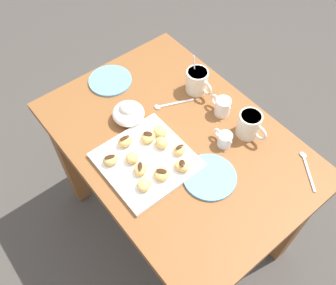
% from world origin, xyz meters
% --- Properties ---
extents(ground_plane, '(8.00, 8.00, 0.00)m').
position_xyz_m(ground_plane, '(0.00, 0.00, 0.00)').
color(ground_plane, '#423D38').
extents(dining_table, '(1.01, 0.71, 0.74)m').
position_xyz_m(dining_table, '(0.00, 0.00, 0.59)').
color(dining_table, brown).
rests_on(dining_table, ground_plane).
extents(pastry_plate_square, '(0.30, 0.30, 0.02)m').
position_xyz_m(pastry_plate_square, '(0.01, -0.15, 0.75)').
color(pastry_plate_square, white).
rests_on(pastry_plate_square, dining_table).
extents(coffee_mug_cream_left, '(0.13, 0.09, 0.15)m').
position_xyz_m(coffee_mug_cream_left, '(-0.14, 0.22, 0.79)').
color(coffee_mug_cream_left, silver).
rests_on(coffee_mug_cream_left, dining_table).
extents(coffee_mug_cream_right, '(0.13, 0.08, 0.10)m').
position_xyz_m(coffee_mug_cream_right, '(0.15, 0.22, 0.79)').
color(coffee_mug_cream_right, silver).
rests_on(coffee_mug_cream_right, dining_table).
extents(cream_pitcher_white, '(0.10, 0.06, 0.07)m').
position_xyz_m(cream_pitcher_white, '(0.01, 0.22, 0.78)').
color(cream_pitcher_white, white).
rests_on(cream_pitcher_white, dining_table).
extents(ice_cream_bowl, '(0.12, 0.12, 0.09)m').
position_xyz_m(ice_cream_bowl, '(-0.19, -0.08, 0.78)').
color(ice_cream_bowl, white).
rests_on(ice_cream_bowl, dining_table).
extents(chocolate_sauce_pitcher, '(0.09, 0.05, 0.06)m').
position_xyz_m(chocolate_sauce_pitcher, '(0.13, 0.12, 0.77)').
color(chocolate_sauce_pitcher, white).
rests_on(chocolate_sauce_pitcher, dining_table).
extents(saucer_sky_left, '(0.19, 0.19, 0.01)m').
position_xyz_m(saucer_sky_left, '(0.20, -0.02, 0.74)').
color(saucer_sky_left, '#66A8DB').
rests_on(saucer_sky_left, dining_table).
extents(saucer_sky_right, '(0.18, 0.18, 0.01)m').
position_xyz_m(saucer_sky_right, '(-0.40, -0.03, 0.74)').
color(saucer_sky_right, '#66A8DB').
rests_on(saucer_sky_right, dining_table).
extents(loose_spoon_near_saucer, '(0.08, 0.15, 0.01)m').
position_xyz_m(loose_spoon_near_saucer, '(-0.15, 0.08, 0.74)').
color(loose_spoon_near_saucer, silver).
rests_on(loose_spoon_near_saucer, dining_table).
extents(loose_spoon_by_plate, '(0.14, 0.10, 0.01)m').
position_xyz_m(loose_spoon_by_plate, '(0.38, 0.28, 0.74)').
color(loose_spoon_by_plate, silver).
rests_on(loose_spoon_by_plate, dining_table).
extents(beignet_0, '(0.07, 0.07, 0.03)m').
position_xyz_m(beignet_0, '(0.04, -0.19, 0.77)').
color(beignet_0, '#E5B260').
rests_on(beignet_0, pastry_plate_square).
extents(chocolate_drizzle_0, '(0.04, 0.03, 0.00)m').
position_xyz_m(chocolate_drizzle_0, '(0.04, -0.19, 0.79)').
color(chocolate_drizzle_0, '#381E11').
rests_on(chocolate_drizzle_0, beignet_0).
extents(beignet_1, '(0.07, 0.07, 0.03)m').
position_xyz_m(beignet_1, '(0.10, -0.15, 0.77)').
color(beignet_1, '#E5B260').
rests_on(beignet_1, pastry_plate_square).
extents(chocolate_drizzle_1, '(0.04, 0.04, 0.00)m').
position_xyz_m(chocolate_drizzle_1, '(0.10, -0.15, 0.79)').
color(chocolate_drizzle_1, '#381E11').
rests_on(chocolate_drizzle_1, beignet_1).
extents(beignet_2, '(0.07, 0.06, 0.03)m').
position_xyz_m(beignet_2, '(0.12, -0.08, 0.77)').
color(beignet_2, '#E5B260').
rests_on(beignet_2, pastry_plate_square).
extents(chocolate_drizzle_2, '(0.04, 0.03, 0.00)m').
position_xyz_m(chocolate_drizzle_2, '(0.12, -0.08, 0.79)').
color(chocolate_drizzle_2, '#381E11').
rests_on(chocolate_drizzle_2, beignet_2).
extents(beignet_3, '(0.05, 0.06, 0.04)m').
position_xyz_m(beignet_3, '(-0.09, -0.17, 0.77)').
color(beignet_3, '#E5B260').
rests_on(beignet_3, pastry_plate_square).
extents(chocolate_drizzle_3, '(0.02, 0.04, 0.00)m').
position_xyz_m(chocolate_drizzle_3, '(-0.09, -0.17, 0.79)').
color(chocolate_drizzle_3, '#381E11').
rests_on(chocolate_drizzle_3, beignet_3).
extents(beignet_4, '(0.06, 0.07, 0.04)m').
position_xyz_m(beignet_4, '(-0.05, -0.09, 0.77)').
color(beignet_4, '#E5B260').
rests_on(beignet_4, pastry_plate_square).
extents(chocolate_drizzle_4, '(0.04, 0.04, 0.00)m').
position_xyz_m(chocolate_drizzle_4, '(-0.05, -0.09, 0.79)').
color(chocolate_drizzle_4, '#381E11').
rests_on(chocolate_drizzle_4, beignet_4).
extents(beignet_5, '(0.06, 0.05, 0.03)m').
position_xyz_m(beignet_5, '(-0.05, -0.04, 0.77)').
color(beignet_5, '#E5B260').
rests_on(beignet_5, pastry_plate_square).
extents(beignet_6, '(0.04, 0.05, 0.03)m').
position_xyz_m(beignet_6, '(0.06, -0.04, 0.77)').
color(beignet_6, '#E5B260').
rests_on(beignet_6, pastry_plate_square).
extents(chocolate_drizzle_6, '(0.02, 0.03, 0.00)m').
position_xyz_m(chocolate_drizzle_6, '(0.06, -0.04, 0.79)').
color(chocolate_drizzle_6, '#381E11').
rests_on(chocolate_drizzle_6, beignet_6).
extents(beignet_7, '(0.06, 0.06, 0.04)m').
position_xyz_m(beignet_7, '(-0.06, -0.25, 0.77)').
color(beignet_7, '#E5B260').
rests_on(beignet_7, pastry_plate_square).
extents(chocolate_drizzle_7, '(0.03, 0.04, 0.00)m').
position_xyz_m(chocolate_drizzle_7, '(-0.06, -0.25, 0.79)').
color(chocolate_drizzle_7, '#381E11').
rests_on(chocolate_drizzle_7, beignet_7).
extents(beignet_8, '(0.05, 0.05, 0.04)m').
position_xyz_m(beignet_8, '(-0.00, -0.07, 0.77)').
color(beignet_8, '#E5B260').
rests_on(beignet_8, pastry_plate_square).
extents(beignet_9, '(0.06, 0.07, 0.03)m').
position_xyz_m(beignet_9, '(0.10, -0.22, 0.77)').
color(beignet_9, '#E5B260').
rests_on(beignet_9, pastry_plate_square).
extents(beignet_10, '(0.06, 0.06, 0.04)m').
position_xyz_m(beignet_10, '(-0.01, -0.19, 0.77)').
color(beignet_10, '#E5B260').
rests_on(beignet_10, pastry_plate_square).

